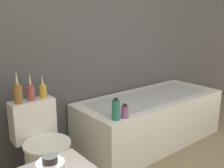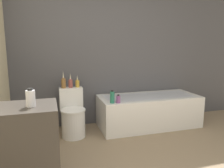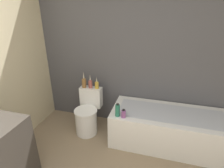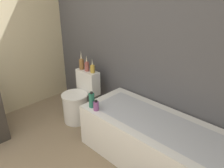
# 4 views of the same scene
# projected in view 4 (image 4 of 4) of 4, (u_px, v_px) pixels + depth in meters

# --- Properties ---
(wall_back_tiled) EXTENTS (6.40, 0.06, 2.60)m
(wall_back_tiled) POSITION_uv_depth(u_px,v_px,m) (132.00, 32.00, 2.67)
(wall_back_tiled) COLOR #4C4C51
(wall_back_tiled) RESTS_ON ground_plane
(bathtub) EXTENTS (1.69, 0.72, 0.53)m
(bathtub) POSITION_uv_depth(u_px,v_px,m) (155.00, 142.00, 2.38)
(bathtub) COLOR white
(bathtub) RESTS_ON ground
(toilet) EXTENTS (0.37, 0.52, 0.71)m
(toilet) POSITION_uv_depth(u_px,v_px,m) (79.00, 101.00, 3.15)
(toilet) COLOR white
(toilet) RESTS_ON ground
(vase_gold) EXTENTS (0.07, 0.07, 0.27)m
(vase_gold) POSITION_uv_depth(u_px,v_px,m) (82.00, 63.00, 3.13)
(vase_gold) COLOR olive
(vase_gold) RESTS_ON toilet
(vase_silver) EXTENTS (0.07, 0.07, 0.23)m
(vase_silver) POSITION_uv_depth(u_px,v_px,m) (87.00, 66.00, 3.07)
(vase_silver) COLOR #994C47
(vase_silver) RESTS_ON toilet
(vase_bronze) EXTENTS (0.06, 0.06, 0.20)m
(vase_bronze) POSITION_uv_depth(u_px,v_px,m) (92.00, 68.00, 3.01)
(vase_bronze) COLOR gold
(vase_bronze) RESTS_ON toilet
(shampoo_bottle_tall) EXTENTS (0.07, 0.07, 0.19)m
(shampoo_bottle_tall) POSITION_uv_depth(u_px,v_px,m) (92.00, 100.00, 2.52)
(shampoo_bottle_tall) COLOR #267259
(shampoo_bottle_tall) RESTS_ON bathtub
(shampoo_bottle_short) EXTENTS (0.06, 0.06, 0.13)m
(shampoo_bottle_short) POSITION_uv_depth(u_px,v_px,m) (96.00, 106.00, 2.47)
(shampoo_bottle_short) COLOR #8C4C8C
(shampoo_bottle_short) RESTS_ON bathtub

